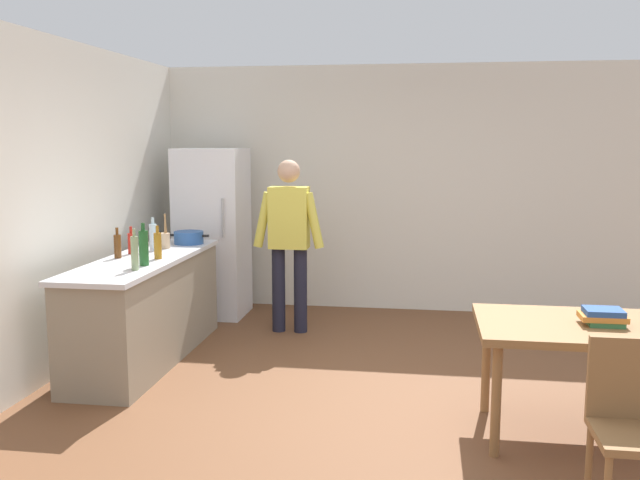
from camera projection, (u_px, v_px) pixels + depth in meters
name	position (u px, v px, depth m)	size (l,w,h in m)	color
ground_plane	(370.00, 407.00, 4.92)	(14.00, 14.00, 0.00)	brown
wall_back	(393.00, 189.00, 7.66)	(6.40, 0.12, 2.70)	silver
wall_left	(37.00, 210.00, 5.30)	(0.12, 5.60, 2.70)	silver
kitchen_counter	(146.00, 308.00, 5.93)	(0.64, 2.20, 0.90)	gray
refrigerator	(213.00, 233.00, 7.42)	(0.70, 0.67, 1.80)	white
person	(289.00, 234.00, 6.72)	(0.70, 0.22, 1.70)	#1E1E2D
dining_table	(591.00, 336.00, 4.32)	(1.40, 0.90, 0.75)	olive
chair	(635.00, 418.00, 3.39)	(0.42, 0.42, 0.91)	olive
cooking_pot	(189.00, 238.00, 6.61)	(0.40, 0.28, 0.12)	#285193
utensil_jar	(164.00, 240.00, 6.33)	(0.11, 0.11, 0.32)	tan
bottle_oil_amber	(158.00, 245.00, 5.76)	(0.06, 0.06, 0.28)	#996619
bottle_sauce_red	(131.00, 243.00, 6.03)	(0.06, 0.06, 0.24)	#B22319
bottle_beer_brown	(118.00, 246.00, 5.80)	(0.06, 0.06, 0.26)	#5B3314
bottle_water_clear	(153.00, 237.00, 6.20)	(0.07, 0.07, 0.30)	silver
bottle_wine_green	(144.00, 247.00, 5.46)	(0.08, 0.08, 0.34)	#1E5123
bottle_vinegar_tall	(135.00, 253.00, 5.26)	(0.06, 0.06, 0.32)	gray
book_stack	(603.00, 317.00, 4.27)	(0.27, 0.20, 0.10)	#387A47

